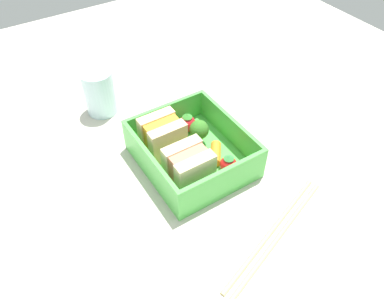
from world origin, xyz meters
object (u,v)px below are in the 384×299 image
object	(u,v)px
sandwich_left	(189,167)
chopstick_pair	(276,233)
sandwich_center_left	(163,136)
strawberry_left	(228,164)
strawberry_far_left	(187,123)
drinking_glass	(100,92)
broccoli_floret	(199,130)
carrot_stick_far_left	(216,153)

from	to	relation	value
sandwich_left	chopstick_pair	xyz separation A→B (cm)	(-13.03, -5.15, -3.67)
sandwich_center_left	strawberry_left	distance (cm)	10.74
sandwich_left	strawberry_far_left	world-z (taller)	sandwich_left
sandwich_center_left	drinking_glass	xyz separation A→B (cm)	(15.43, 3.71, -0.03)
strawberry_left	sandwich_center_left	bearing A→B (deg)	33.23
sandwich_center_left	strawberry_far_left	bearing A→B (deg)	-71.70
sandwich_center_left	strawberry_far_left	world-z (taller)	sandwich_center_left
sandwich_center_left	chopstick_pair	distance (cm)	21.39
broccoli_floret	drinking_glass	size ratio (longest dim) A/B	0.54
strawberry_left	strawberry_far_left	world-z (taller)	strawberry_far_left
broccoli_floret	carrot_stick_far_left	bearing A→B (deg)	-173.48
chopstick_pair	drinking_glass	bearing A→B (deg)	13.88
sandwich_left	strawberry_left	world-z (taller)	sandwich_left
strawberry_far_left	drinking_glass	world-z (taller)	drinking_glass
sandwich_center_left	carrot_stick_far_left	bearing A→B (deg)	-134.26
sandwich_center_left	carrot_stick_far_left	distance (cm)	8.44
sandwich_center_left	strawberry_far_left	xyz separation A→B (cm)	(1.83, -5.54, -1.34)
carrot_stick_far_left	drinking_glass	world-z (taller)	drinking_glass
strawberry_left	broccoli_floret	world-z (taller)	broccoli_floret
chopstick_pair	strawberry_left	bearing A→B (deg)	-3.36
sandwich_left	drinking_glass	world-z (taller)	drinking_glass
strawberry_far_left	strawberry_left	bearing A→B (deg)	-178.44
sandwich_left	chopstick_pair	world-z (taller)	sandwich_left
strawberry_far_left	chopstick_pair	size ratio (longest dim) A/B	0.15
sandwich_left	strawberry_far_left	bearing A→B (deg)	-30.94
strawberry_left	drinking_glass	distance (cm)	26.17
sandwich_left	strawberry_left	size ratio (longest dim) A/B	1.87
strawberry_far_left	carrot_stick_far_left	bearing A→B (deg)	-177.53
sandwich_center_left	chopstick_pair	size ratio (longest dim) A/B	0.27
strawberry_far_left	sandwich_left	bearing A→B (deg)	149.06
carrot_stick_far_left	strawberry_far_left	xyz separation A→B (cm)	(7.54, 0.33, 0.71)
broccoli_floret	strawberry_far_left	size ratio (longest dim) A/B	1.31
sandwich_left	broccoli_floret	world-z (taller)	sandwich_left
strawberry_left	sandwich_left	bearing A→B (deg)	75.65
sandwich_left	strawberry_left	distance (cm)	6.19
sandwich_left	carrot_stick_far_left	world-z (taller)	sandwich_left
sandwich_left	chopstick_pair	distance (cm)	14.49
broccoli_floret	sandwich_left	bearing A→B (deg)	135.97
sandwich_center_left	broccoli_floret	xyz separation A→B (cm)	(-1.80, -5.42, -0.16)
strawberry_left	carrot_stick_far_left	world-z (taller)	strawberry_left
sandwich_left	drinking_glass	xyz separation A→B (cm)	(22.83, 3.71, -0.03)
strawberry_left	drinking_glass	size ratio (longest dim) A/B	0.39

